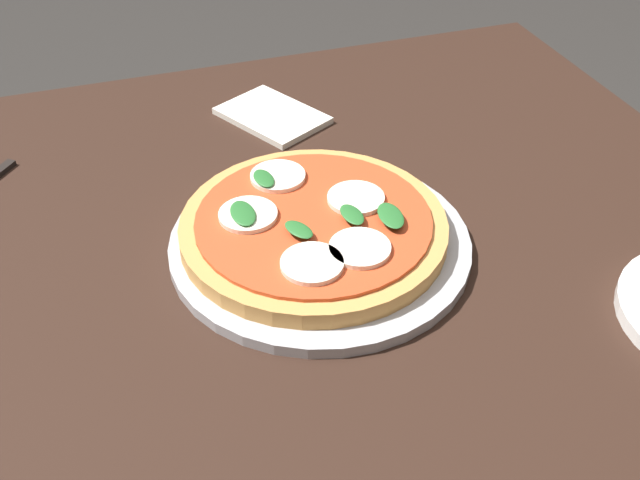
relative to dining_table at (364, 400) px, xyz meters
The scene contains 4 objects.
dining_table is the anchor object (origin of this frame).
serving_tray 0.16m from the dining_table, ahead, with size 0.30×0.30×0.01m, color #B2B2B7.
pizza 0.18m from the dining_table, ahead, with size 0.27×0.27×0.03m.
napkin 0.40m from the dining_table, ahead, with size 0.13×0.09×0.01m, color white.
Camera 1 is at (-0.44, 0.19, 1.21)m, focal length 42.24 mm.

